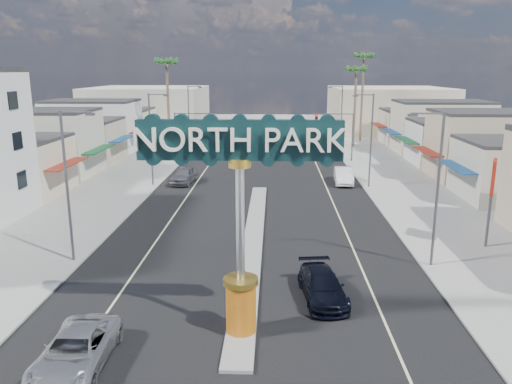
# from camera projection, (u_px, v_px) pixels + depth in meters

# --- Properties ---
(ground) EXTENTS (160.00, 160.00, 0.00)m
(ground) POSITION_uv_depth(u_px,v_px,m) (260.00, 187.00, 48.96)
(ground) COLOR gray
(ground) RESTS_ON ground
(road) EXTENTS (20.00, 120.00, 0.01)m
(road) POSITION_uv_depth(u_px,v_px,m) (260.00, 187.00, 48.96)
(road) COLOR black
(road) RESTS_ON ground
(median_island) EXTENTS (1.30, 30.00, 0.16)m
(median_island) POSITION_uv_depth(u_px,v_px,m) (253.00, 240.00, 33.42)
(median_island) COLOR gray
(median_island) RESTS_ON ground
(sidewalk_left) EXTENTS (8.00, 120.00, 0.12)m
(sidewalk_left) POSITION_uv_depth(u_px,v_px,m) (119.00, 185.00, 49.45)
(sidewalk_left) COLOR gray
(sidewalk_left) RESTS_ON ground
(sidewalk_right) EXTENTS (8.00, 120.00, 0.12)m
(sidewalk_right) POSITION_uv_depth(u_px,v_px,m) (404.00, 187.00, 48.44)
(sidewalk_right) COLOR gray
(sidewalk_right) RESTS_ON ground
(storefront_row_left) EXTENTS (12.00, 42.00, 6.00)m
(storefront_row_left) POSITION_uv_depth(u_px,v_px,m) (70.00, 137.00, 61.72)
(storefront_row_left) COLOR beige
(storefront_row_left) RESTS_ON ground
(storefront_row_right) EXTENTS (12.00, 42.00, 6.00)m
(storefront_row_right) POSITION_uv_depth(u_px,v_px,m) (462.00, 139.00, 59.98)
(storefront_row_right) COLOR #B7B29E
(storefront_row_right) RESTS_ON ground
(backdrop_far_left) EXTENTS (20.00, 20.00, 8.00)m
(backdrop_far_left) POSITION_uv_depth(u_px,v_px,m) (149.00, 109.00, 92.45)
(backdrop_far_left) COLOR #B7B29E
(backdrop_far_left) RESTS_ON ground
(backdrop_far_right) EXTENTS (20.00, 20.00, 8.00)m
(backdrop_far_right) POSITION_uv_depth(u_px,v_px,m) (388.00, 110.00, 90.86)
(backdrop_far_right) COLOR beige
(backdrop_far_right) RESTS_ON ground
(gateway_sign) EXTENTS (8.20, 1.50, 9.15)m
(gateway_sign) POSITION_uv_depth(u_px,v_px,m) (240.00, 203.00, 20.36)
(gateway_sign) COLOR #C34E0F
(gateway_sign) RESTS_ON median_island
(traffic_signal_left) EXTENTS (5.09, 0.45, 6.00)m
(traffic_signal_left) POSITION_uv_depth(u_px,v_px,m) (189.00, 127.00, 61.84)
(traffic_signal_left) COLOR #47474C
(traffic_signal_left) RESTS_ON ground
(traffic_signal_right) EXTENTS (5.09, 0.45, 6.00)m
(traffic_signal_right) POSITION_uv_depth(u_px,v_px,m) (338.00, 127.00, 61.18)
(traffic_signal_right) COLOR #47474C
(traffic_signal_right) RESTS_ON ground
(streetlight_l_near) EXTENTS (2.03, 0.22, 9.00)m
(streetlight_l_near) POSITION_uv_depth(u_px,v_px,m) (69.00, 179.00, 28.72)
(streetlight_l_near) COLOR #47474C
(streetlight_l_near) RESTS_ON ground
(streetlight_l_mid) EXTENTS (2.03, 0.22, 9.00)m
(streetlight_l_mid) POSITION_uv_depth(u_px,v_px,m) (152.00, 135.00, 48.12)
(streetlight_l_mid) COLOR #47474C
(streetlight_l_mid) RESTS_ON ground
(streetlight_l_far) EXTENTS (2.03, 0.22, 9.00)m
(streetlight_l_far) POSITION_uv_depth(u_px,v_px,m) (190.00, 114.00, 69.46)
(streetlight_l_far) COLOR #47474C
(streetlight_l_far) RESTS_ON ground
(streetlight_r_near) EXTENTS (2.03, 0.22, 9.00)m
(streetlight_r_near) POSITION_uv_depth(u_px,v_px,m) (435.00, 182.00, 27.97)
(streetlight_r_near) COLOR #47474C
(streetlight_r_near) RESTS_ON ground
(streetlight_r_mid) EXTENTS (2.03, 0.22, 9.00)m
(streetlight_r_mid) POSITION_uv_depth(u_px,v_px,m) (370.00, 136.00, 47.37)
(streetlight_r_mid) COLOR #47474C
(streetlight_r_mid) RESTS_ON ground
(streetlight_r_far) EXTENTS (2.03, 0.22, 9.00)m
(streetlight_r_far) POSITION_uv_depth(u_px,v_px,m) (340.00, 115.00, 68.71)
(streetlight_r_far) COLOR #47474C
(streetlight_r_far) RESTS_ON ground
(palm_left_far) EXTENTS (2.60, 2.60, 13.10)m
(palm_left_far) POSITION_uv_depth(u_px,v_px,m) (167.00, 67.00, 66.07)
(palm_left_far) COLOR brown
(palm_left_far) RESTS_ON ground
(palm_right_mid) EXTENTS (2.60, 2.60, 12.10)m
(palm_right_mid) POSITION_uv_depth(u_px,v_px,m) (356.00, 74.00, 71.17)
(palm_right_mid) COLOR brown
(palm_right_mid) RESTS_ON ground
(palm_right_far) EXTENTS (2.60, 2.60, 14.10)m
(palm_right_far) POSITION_uv_depth(u_px,v_px,m) (364.00, 61.00, 76.49)
(palm_right_far) COLOR brown
(palm_right_far) RESTS_ON ground
(suv_left) EXTENTS (2.49, 5.27, 1.46)m
(suv_left) POSITION_uv_depth(u_px,v_px,m) (76.00, 351.00, 19.13)
(suv_left) COLOR silver
(suv_left) RESTS_ON ground
(suv_right) EXTENTS (2.52, 5.03, 1.40)m
(suv_right) POSITION_uv_depth(u_px,v_px,m) (322.00, 286.00, 24.91)
(suv_right) COLOR black
(suv_right) RESTS_ON ground
(car_parked_left) EXTENTS (2.49, 4.98, 1.63)m
(car_parked_left) POSITION_uv_depth(u_px,v_px,m) (184.00, 175.00, 50.28)
(car_parked_left) COLOR slate
(car_parked_left) RESTS_ON ground
(car_parked_right) EXTENTS (2.00, 5.03, 1.63)m
(car_parked_right) POSITION_uv_depth(u_px,v_px,m) (344.00, 176.00, 50.15)
(car_parked_right) COLOR silver
(car_parked_right) RESTS_ON ground
(bank_pylon_sign) EXTENTS (0.92, 1.70, 5.65)m
(bank_pylon_sign) POSITION_uv_depth(u_px,v_px,m) (493.00, 182.00, 31.16)
(bank_pylon_sign) COLOR #47474C
(bank_pylon_sign) RESTS_ON sidewalk_right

